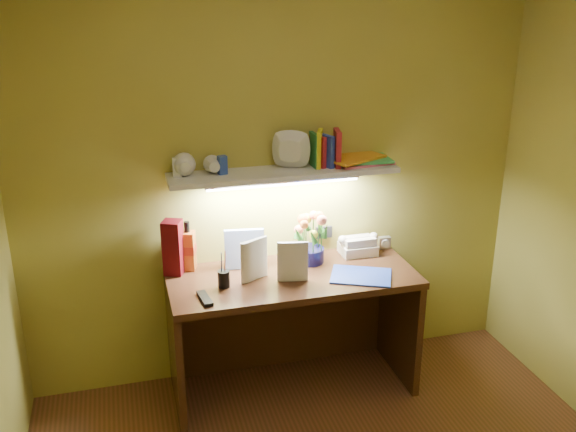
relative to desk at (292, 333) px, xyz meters
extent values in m
cube|color=#321D0D|center=(0.00, 0.00, 0.00)|extent=(1.40, 0.60, 0.75)
cube|color=silver|center=(0.65, 0.22, 0.41)|extent=(0.08, 0.04, 0.07)
cube|color=#50070D|center=(-0.64, 0.20, 0.53)|extent=(0.13, 0.13, 0.32)
cylinder|color=black|center=(-0.40, -0.05, 0.45)|extent=(0.07, 0.07, 0.16)
cube|color=black|center=(-0.52, -0.17, 0.38)|extent=(0.07, 0.17, 0.02)
cube|color=#2742AA|center=(0.36, -0.12, 0.38)|extent=(0.40, 0.36, 0.01)
imported|color=beige|center=(-0.30, -0.04, 0.50)|extent=(0.17, 0.09, 0.24)
imported|color=silver|center=(-0.10, -0.06, 0.49)|extent=(0.17, 0.06, 0.23)
cube|color=silver|center=(0.00, 0.18, 0.93)|extent=(1.30, 0.25, 0.03)
imported|color=silver|center=(-0.55, 0.16, 0.99)|extent=(0.13, 0.13, 0.10)
imported|color=silver|center=(-0.39, 0.16, 0.99)|extent=(0.10, 0.10, 0.09)
imported|color=silver|center=(0.03, 0.17, 0.97)|extent=(0.29, 0.29, 0.05)
cube|color=silver|center=(-0.59, 0.21, 0.99)|extent=(0.05, 0.04, 0.10)
cube|color=#2742AA|center=(-0.35, 0.19, 0.99)|extent=(0.06, 0.05, 0.10)
cube|color=#A51F2B|center=(0.20, 0.20, 1.03)|extent=(0.07, 0.12, 0.18)
cube|color=#CFC916|center=(0.21, 0.19, 1.05)|extent=(0.07, 0.13, 0.21)
cube|color=#273CAA|center=(0.25, 0.19, 1.03)|extent=(0.07, 0.13, 0.18)
cube|color=#217135|center=(0.18, 0.20, 1.04)|extent=(0.02, 0.13, 0.19)
cube|color=#A51F2B|center=(0.31, 0.18, 1.04)|extent=(0.06, 0.15, 0.21)
cube|color=#E4648D|center=(0.48, 0.22, 0.95)|extent=(0.34, 0.27, 0.01)
cube|color=#42C36C|center=(0.47, 0.23, 0.96)|extent=(0.35, 0.27, 0.01)
cube|color=orange|center=(0.42, 0.23, 0.97)|extent=(0.41, 0.37, 0.01)
camera|label=1|loc=(-0.89, -3.16, 1.93)|focal=40.00mm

